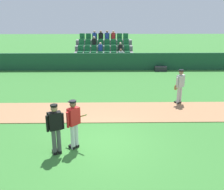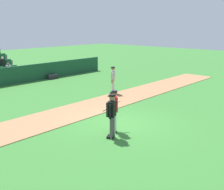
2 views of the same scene
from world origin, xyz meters
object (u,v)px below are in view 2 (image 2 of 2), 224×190
umpire_home_plate (112,114)px  equipment_bag (52,77)px  runner_grey_jersey (113,79)px  batter_red_jersey (114,109)px

umpire_home_plate → equipment_bag: (5.75, 11.83, -0.82)m
equipment_bag → runner_grey_jersey: bearing=-93.6°
batter_red_jersey → equipment_bag: bearing=65.7°
batter_red_jersey → equipment_bag: (5.19, 11.47, -0.79)m
batter_red_jersey → equipment_bag: batter_red_jersey is taller
batter_red_jersey → equipment_bag: 12.62m
batter_red_jersey → runner_grey_jersey: 6.44m
batter_red_jersey → runner_grey_jersey: size_ratio=1.00×
runner_grey_jersey → equipment_bag: runner_grey_jersey is taller
umpire_home_plate → runner_grey_jersey: (5.30, 4.71, -0.04)m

